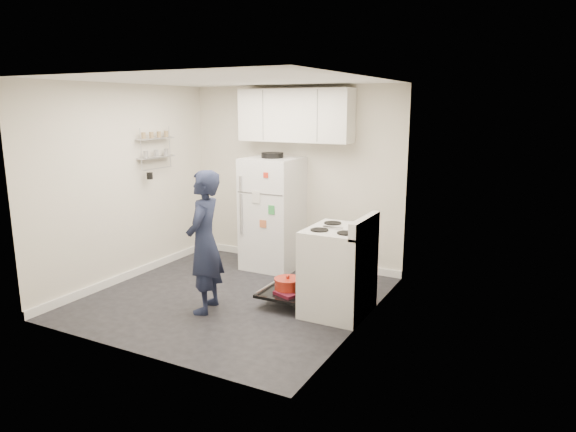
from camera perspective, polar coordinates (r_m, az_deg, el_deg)
The scene contains 7 objects.
room at distance 5.92m, azimuth -6.47°, elevation 2.17°, with size 3.21×3.21×2.51m.
electric_range at distance 5.62m, azimuth 5.49°, elevation -6.16°, with size 0.66×0.76×1.10m.
open_oven_door at distance 5.91m, azimuth 0.06°, elevation -7.98°, with size 0.55×0.70×0.23m.
refrigerator at distance 7.09m, azimuth -1.71°, elevation 0.34°, with size 0.72×0.74×1.61m.
upper_cabinets at distance 6.98m, azimuth 0.79°, elevation 11.12°, with size 1.60×0.33×0.70m, color silver.
wall_shelf_rack at distance 7.14m, azimuth -14.52°, elevation 7.35°, with size 0.14×0.60×0.61m.
person at distance 5.63m, azimuth -9.28°, elevation -2.87°, with size 0.57×0.37×1.56m, color #181E37.
Camera 1 is at (3.24, -4.80, 2.23)m, focal length 32.00 mm.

